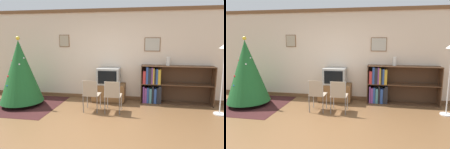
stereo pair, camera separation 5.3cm
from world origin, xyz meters
TOP-DOWN VIEW (x-y plane):
  - ground_plane at (0.00, 0.00)m, footprint 24.00×24.00m
  - wall_back at (0.00, 2.44)m, footprint 8.95×0.11m
  - area_rug at (-2.21, 1.37)m, footprint 2.03×1.90m
  - christmas_tree at (-2.21, 1.37)m, footprint 1.14×1.14m
  - tv_console at (0.10, 2.12)m, footprint 0.95×0.51m
  - television at (0.10, 2.12)m, footprint 0.64×0.50m
  - folding_chair_left at (-0.18, 1.17)m, footprint 0.40×0.40m
  - folding_chair_right at (0.38, 1.17)m, footprint 0.40×0.40m
  - bookshelf at (1.63, 2.21)m, footprint 1.97×0.36m
  - vase at (1.77, 2.25)m, footprint 0.11×0.11m

SIDE VIEW (x-z plane):
  - ground_plane at x=0.00m, z-range 0.00..0.00m
  - area_rug at x=-2.21m, z-range 0.00..0.01m
  - tv_console at x=0.10m, z-range 0.00..0.53m
  - folding_chair_left at x=-0.18m, z-range 0.06..0.88m
  - folding_chair_right at x=0.38m, z-range 0.06..0.88m
  - bookshelf at x=1.63m, z-range -0.02..1.07m
  - television at x=0.10m, z-range 0.53..1.00m
  - christmas_tree at x=-2.21m, z-range 0.00..1.89m
  - vase at x=1.77m, z-range 1.09..1.33m
  - wall_back at x=0.00m, z-range 0.00..2.70m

